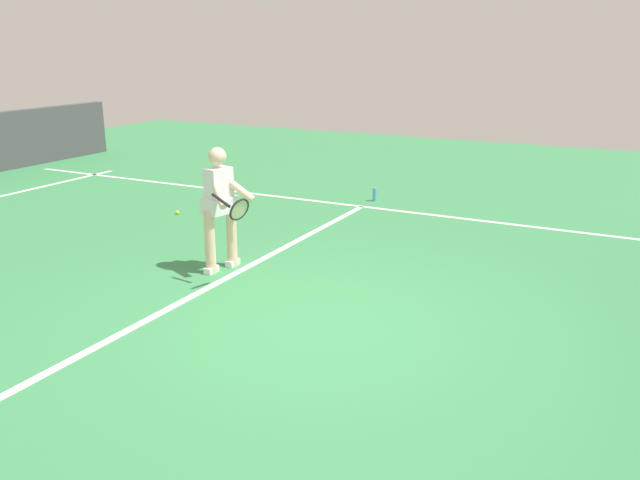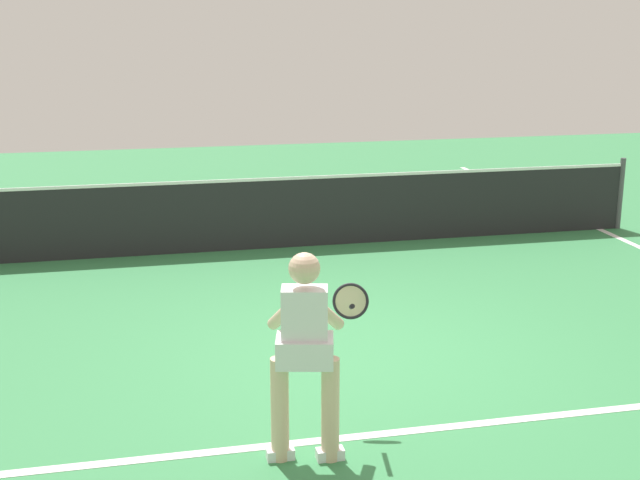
{
  "view_description": "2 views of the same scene",
  "coord_description": "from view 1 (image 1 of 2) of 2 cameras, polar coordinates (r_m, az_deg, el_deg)",
  "views": [
    {
      "loc": [
        5.61,
        2.88,
        2.78
      ],
      "look_at": [
        -0.15,
        -0.08,
        0.84
      ],
      "focal_mm": 37.42,
      "sensor_mm": 36.0,
      "label": 1
    },
    {
      "loc": [
        -2.03,
        -7.35,
        3.11
      ],
      "look_at": [
        -0.41,
        -0.07,
        1.15
      ],
      "focal_mm": 48.13,
      "sensor_mm": 36.0,
      "label": 2
    }
  ],
  "objects": [
    {
      "name": "ground_plane",
      "position": [
        6.89,
        -0.0,
        -7.08
      ],
      "size": [
        27.1,
        27.1,
        0.0
      ],
      "primitive_type": "plane",
      "color": "#38844C"
    },
    {
      "name": "service_line_marking",
      "position": [
        7.71,
        -10.84,
        -4.71
      ],
      "size": [
        9.53,
        0.1,
        0.01
      ],
      "primitive_type": "cube",
      "color": "white",
      "rests_on": "ground"
    },
    {
      "name": "sideline_left_marking",
      "position": [
        11.12,
        11.29,
        1.92
      ],
      "size": [
        0.1,
        18.85,
        0.01
      ],
      "primitive_type": "cube",
      "color": "white",
      "rests_on": "ground"
    },
    {
      "name": "tennis_player",
      "position": [
        8.28,
        -8.5,
        3.01
      ],
      "size": [
        0.92,
        0.9,
        1.55
      ],
      "color": "beige",
      "rests_on": "ground"
    },
    {
      "name": "tennis_ball_near",
      "position": [
        11.35,
        -12.1,
        2.32
      ],
      "size": [
        0.07,
        0.07,
        0.07
      ],
      "primitive_type": "sphere",
      "color": "#D1E533",
      "rests_on": "ground"
    },
    {
      "name": "water_bottle",
      "position": [
        12.07,
        4.69,
        3.91
      ],
      "size": [
        0.07,
        0.07,
        0.24
      ],
      "primitive_type": "cylinder",
      "color": "#4C9EE5",
      "rests_on": "ground"
    }
  ]
}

